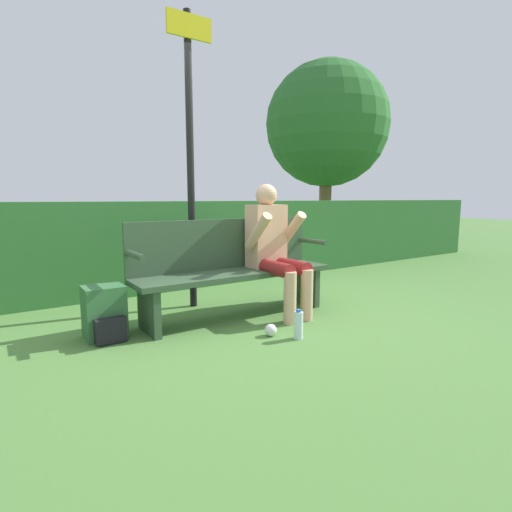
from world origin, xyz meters
TOP-DOWN VIEW (x-y plane):
  - ground_plane at (0.00, 0.00)m, footprint 40.00×40.00m
  - hedge_back at (0.00, 1.45)m, footprint 12.00×0.36m
  - park_bench at (0.00, 0.07)m, footprint 1.88×0.44m
  - person_seated at (0.37, -0.07)m, footprint 0.48×0.65m
  - backpack at (-1.14, 0.09)m, footprint 0.30×0.34m
  - water_bottle at (0.09, -0.77)m, footprint 0.07×0.07m
  - signpost at (-0.17, 0.55)m, footprint 0.44×0.09m
  - tree at (4.30, 3.34)m, footprint 2.59×2.59m
  - litter_crumple at (-0.05, -0.60)m, footprint 0.10×0.10m

SIDE VIEW (x-z plane):
  - ground_plane at x=0.00m, z-range 0.00..0.00m
  - litter_crumple at x=-0.05m, z-range 0.00..0.10m
  - water_bottle at x=0.09m, z-range -0.01..0.23m
  - backpack at x=-1.14m, z-range -0.01..0.40m
  - park_bench at x=0.00m, z-range 0.01..0.90m
  - hedge_back at x=0.00m, z-range 0.00..1.05m
  - person_seated at x=0.37m, z-range 0.05..1.26m
  - signpost at x=-0.17m, z-range 0.18..2.97m
  - tree at x=4.30m, z-range 0.65..4.57m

